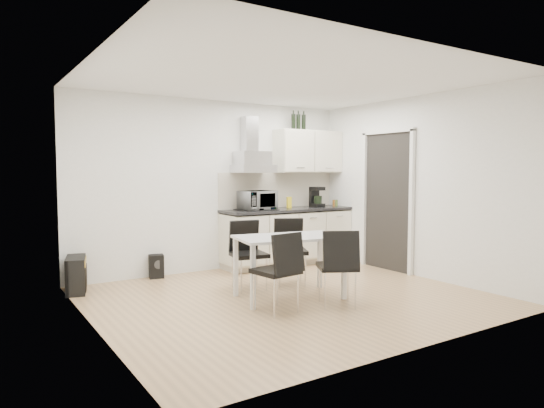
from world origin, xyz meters
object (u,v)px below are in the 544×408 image
Objects in this scene: floor_speaker at (156,266)px; chair_near_right at (337,267)px; kitchenette at (288,214)px; chair_far_right at (291,252)px; dining_table at (289,244)px; chair_near_left at (276,272)px; guitar_amp at (76,275)px; chair_far_left at (249,256)px.

chair_near_right is at bearing -50.68° from floor_speaker.
kitchenette is 1.48m from chair_far_right.
floor_speaker is at bearing 144.48° from chair_near_right.
dining_table is 0.66m from chair_near_left.
chair_near_right is 2.64× the size of floor_speaker.
chair_near_right is (0.25, -0.59, -0.22)m from dining_table.
chair_near_right reaches higher than guitar_amp.
kitchenette is at bearing 96.26° from chair_near_right.
chair_far_left is at bearing 67.62° from chair_near_left.
chair_far_left is 1.07m from chair_near_left.
chair_near_left is at bearing -127.38° from kitchenette.
guitar_amp is 1.73× the size of floor_speaker.
dining_table is (-1.18, -1.74, -0.17)m from kitchenette.
kitchenette reaches higher than chair_near_left.
chair_far_left reaches higher than floor_speaker.
chair_far_left is at bearing -15.20° from guitar_amp.
chair_far_left and chair_near_right have the same top height.
chair_near_left is 0.74m from chair_near_right.
chair_near_right is at bearing 120.30° from chair_far_left.
kitchenette is at bearing 8.55° from floor_speaker.
chair_far_right reaches higher than guitar_amp.
guitar_amp is at bearing 120.52° from chair_near_left.
kitchenette is at bearing 14.90° from guitar_amp.
chair_near_left is at bearing -38.13° from guitar_amp.
dining_table is 2.20m from floor_speaker.
kitchenette reaches higher than dining_table.
floor_speaker is (-0.99, 1.91, -0.49)m from dining_table.
chair_far_right is 1.30m from chair_near_left.
floor_speaker is at bearing 94.66° from chair_near_left.
kitchenette reaches higher than guitar_amp.
guitar_amp is at bearing -154.62° from floor_speaker.
chair_near_left is 2.40m from floor_speaker.
chair_near_right is at bearing -21.05° from chair_near_left.
chair_near_left is 1.00× the size of chair_near_right.
chair_near_left is (-0.87, -0.97, 0.00)m from chair_far_right.
kitchenette is 2.86× the size of chair_near_right.
dining_table is 1.55× the size of chair_far_left.
floor_speaker is at bearing 127.89° from dining_table.
chair_far_left and chair_far_right have the same top height.
kitchenette is 2.86× the size of chair_far_right.
chair_far_right is 1.96m from floor_speaker.
chair_far_left is 1.54m from floor_speaker.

